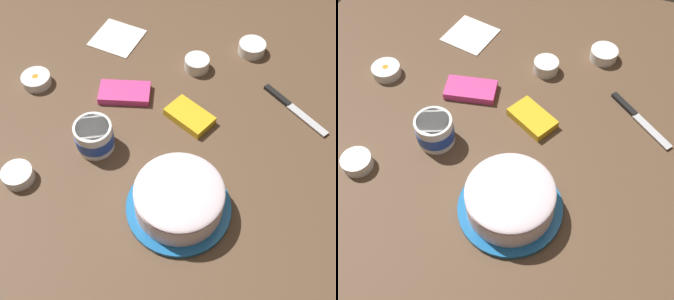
# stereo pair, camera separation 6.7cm
# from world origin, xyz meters

# --- Properties ---
(ground_plane) EXTENTS (1.54, 1.54, 0.00)m
(ground_plane) POSITION_xyz_m (0.00, 0.00, 0.00)
(ground_plane) COLOR brown
(frosted_cake) EXTENTS (0.26, 0.26, 0.10)m
(frosted_cake) POSITION_xyz_m (-0.10, 0.22, 0.05)
(frosted_cake) COLOR #1E6BB2
(frosted_cake) RESTS_ON ground_plane
(frosting_tub) EXTENTS (0.10, 0.10, 0.08)m
(frosting_tub) POSITION_xyz_m (0.17, 0.09, 0.04)
(frosting_tub) COLOR white
(frosting_tub) RESTS_ON ground_plane
(spreading_knife) EXTENTS (0.20, 0.16, 0.01)m
(spreading_knife) POSITION_xyz_m (-0.33, -0.19, 0.01)
(spreading_knife) COLOR silver
(spreading_knife) RESTS_ON ground_plane
(sprinkle_bowl_rainbow) EXTENTS (0.08, 0.08, 0.04)m
(sprinkle_bowl_rainbow) POSITION_xyz_m (-0.04, -0.28, 0.02)
(sprinkle_bowl_rainbow) COLOR white
(sprinkle_bowl_rainbow) RESTS_ON ground_plane
(sprinkle_bowl_orange) EXTENTS (0.09, 0.09, 0.03)m
(sprinkle_bowl_orange) POSITION_xyz_m (0.42, -0.09, 0.02)
(sprinkle_bowl_orange) COLOR white
(sprinkle_bowl_orange) RESTS_ON ground_plane
(sprinkle_bowl_blue) EXTENTS (0.08, 0.08, 0.03)m
(sprinkle_bowl_blue) POSITION_xyz_m (0.32, 0.24, 0.02)
(sprinkle_bowl_blue) COLOR white
(sprinkle_bowl_blue) RESTS_ON ground_plane
(sprinkle_bowl_yellow) EXTENTS (0.09, 0.09, 0.04)m
(sprinkle_bowl_yellow) POSITION_xyz_m (-0.19, -0.39, 0.02)
(sprinkle_bowl_yellow) COLOR white
(sprinkle_bowl_yellow) RESTS_ON ground_plane
(candy_box_lower) EXTENTS (0.16, 0.13, 0.03)m
(candy_box_lower) POSITION_xyz_m (-0.06, -0.07, 0.01)
(candy_box_lower) COLOR yellow
(candy_box_lower) RESTS_ON ground_plane
(candy_box_upper) EXTENTS (0.16, 0.11, 0.02)m
(candy_box_upper) POSITION_xyz_m (0.15, -0.11, 0.01)
(candy_box_upper) COLOR #E53D8E
(candy_box_upper) RESTS_ON ground_plane
(paper_napkin) EXTENTS (0.18, 0.18, 0.01)m
(paper_napkin) POSITION_xyz_m (0.25, -0.35, 0.00)
(paper_napkin) COLOR white
(paper_napkin) RESTS_ON ground_plane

